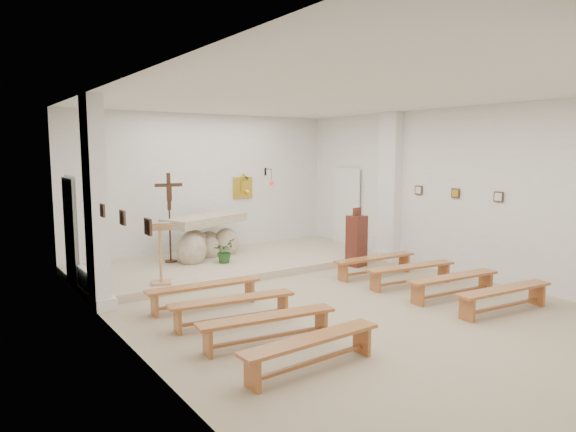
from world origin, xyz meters
TOP-DOWN VIEW (x-y plane):
  - ground at (0.00, 0.00)m, footprint 7.00×10.00m
  - wall_left at (-3.49, 0.00)m, footprint 0.02×10.00m
  - wall_right at (3.49, 0.00)m, footprint 0.02×10.00m
  - wall_back at (0.00, 4.99)m, footprint 7.00×0.02m
  - ceiling at (0.00, 0.00)m, footprint 7.00×10.00m
  - sanctuary_platform at (0.00, 3.50)m, footprint 6.98×3.00m
  - pilaster_left at (-3.37, 2.00)m, footprint 0.26×0.55m
  - pilaster_right at (3.37, 2.00)m, footprint 0.26×0.55m
  - gold_wall_relief at (1.05, 4.96)m, footprint 0.55×0.04m
  - sanctuary_lamp at (1.75, 4.71)m, footprint 0.11×0.36m
  - station_frame_left_front at (-3.47, -0.80)m, footprint 0.03×0.20m
  - station_frame_left_mid at (-3.47, 0.20)m, footprint 0.03×0.20m
  - station_frame_left_rear at (-3.47, 1.20)m, footprint 0.03×0.20m
  - station_frame_right_front at (3.47, -0.80)m, footprint 0.03×0.20m
  - station_frame_right_mid at (3.47, 0.20)m, footprint 0.03×0.20m
  - station_frame_right_rear at (3.47, 1.20)m, footprint 0.03×0.20m
  - radiator_left at (-3.43, 2.70)m, footprint 0.10×0.85m
  - radiator_right at (3.43, 2.70)m, footprint 0.10×0.85m
  - altar at (-0.48, 4.04)m, footprint 2.22×1.49m
  - lectern at (-2.18, 2.34)m, footprint 0.50×0.46m
  - crucifix_stand at (-1.32, 4.03)m, footprint 0.60×0.26m
  - potted_plant at (-0.37, 3.30)m, footprint 0.62×0.61m
  - donation_pedestal at (2.26, 1.90)m, footprint 0.40×0.40m
  - bench_left_front at (-1.94, 0.98)m, footprint 1.96×0.44m
  - bench_right_front at (1.94, 0.98)m, footprint 1.95×0.40m
  - bench_left_second at (-1.94, -0.01)m, footprint 1.96×0.57m
  - bench_right_second at (1.94, -0.01)m, footprint 1.96×0.56m
  - bench_left_third at (-1.94, -1.00)m, footprint 1.96×0.57m
  - bench_right_third at (1.94, -1.00)m, footprint 1.96×0.49m
  - bench_left_fourth at (-1.94, -1.99)m, footprint 1.95×0.39m
  - bench_right_fourth at (1.94, -1.99)m, footprint 1.96×0.49m

SIDE VIEW (x-z plane):
  - ground at x=0.00m, z-range 0.00..0.00m
  - sanctuary_platform at x=0.00m, z-range 0.00..0.15m
  - radiator_left at x=-3.43m, z-range 0.01..0.53m
  - radiator_right at x=3.43m, z-range 0.01..0.53m
  - bench_left_front at x=-1.94m, z-range 0.10..0.51m
  - bench_right_front at x=1.94m, z-range 0.10..0.51m
  - bench_left_second at x=-1.94m, z-range 0.10..0.51m
  - bench_right_second at x=1.94m, z-range 0.10..0.51m
  - bench_left_third at x=-1.94m, z-range 0.10..0.51m
  - bench_right_third at x=1.94m, z-range 0.10..0.51m
  - bench_left_fourth at x=-1.94m, z-range 0.10..0.51m
  - bench_right_fourth at x=1.94m, z-range 0.10..0.51m
  - potted_plant at x=-0.37m, z-range 0.15..0.67m
  - altar at x=-0.48m, z-range 0.03..1.09m
  - donation_pedestal at x=2.26m, z-range -0.08..1.26m
  - lectern at x=-2.18m, z-range 0.14..1.32m
  - crucifix_stand at x=-1.32m, z-range 0.30..2.28m
  - gold_wall_relief at x=1.05m, z-range 1.38..1.92m
  - station_frame_left_front at x=-3.47m, z-range 1.62..1.82m
  - station_frame_left_mid at x=-3.47m, z-range 1.62..1.82m
  - station_frame_left_rear at x=-3.47m, z-range 1.62..1.82m
  - station_frame_right_front at x=3.47m, z-range 1.62..1.82m
  - station_frame_right_mid at x=3.47m, z-range 1.62..1.82m
  - station_frame_right_rear at x=3.47m, z-range 1.62..1.82m
  - wall_left at x=-3.49m, z-range 0.00..3.50m
  - wall_right at x=3.49m, z-range 0.00..3.50m
  - wall_back at x=0.00m, z-range 0.00..3.50m
  - pilaster_left at x=-3.37m, z-range 0.00..3.50m
  - pilaster_right at x=3.37m, z-range 0.00..3.50m
  - sanctuary_lamp at x=1.75m, z-range 1.59..2.03m
  - ceiling at x=0.00m, z-range 3.48..3.50m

